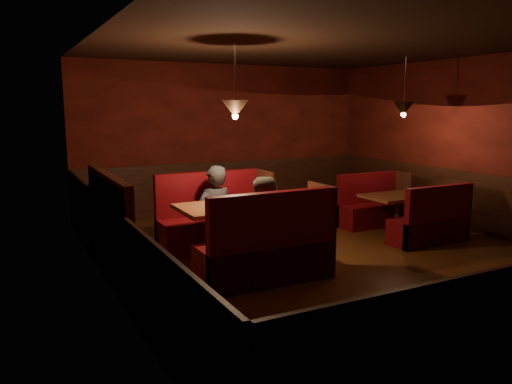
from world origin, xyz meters
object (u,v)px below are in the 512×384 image
main_bench_far (214,224)px  diner_b (268,212)px  second_bench_near (432,225)px  diner_a (215,197)px  second_table (399,205)px  main_table (237,218)px  main_bench_near (269,254)px  second_bench_far (372,209)px

main_bench_far → diner_b: size_ratio=1.04×
second_bench_near → diner_a: bearing=159.8°
diner_a → diner_b: diner_a is taller
second_table → diner_b: 3.00m
second_bench_near → diner_a: 3.35m
main_table → diner_a: (-0.04, 0.66, 0.18)m
diner_a → diner_b: bearing=88.7°
main_bench_far → diner_a: bearing=-107.2°
main_bench_near → second_bench_far: (3.05, 1.76, -0.07)m
second_bench_far → second_bench_near: (0.00, -1.39, 0.00)m
second_bench_far → diner_b: size_ratio=0.81×
diner_a → second_bench_far: bearing=174.2°
diner_a → diner_b: 1.25m
main_table → second_bench_far: bearing=16.5°
main_bench_far → diner_a: size_ratio=1.03×
second_table → diner_a: 3.13m
main_bench_near → second_bench_near: bearing=6.9°
diner_b → main_table: bearing=103.6°
second_bench_far → diner_a: (-3.11, -0.25, 0.51)m
main_table → second_bench_near: size_ratio=1.17×
main_table → second_table: main_table is taller
main_bench_near → diner_a: (-0.06, 1.51, 0.45)m
second_bench_near → diner_a: diner_a is taller
main_table → main_bench_far: 0.89m
second_bench_far → diner_a: bearing=-175.4°
main_bench_near → diner_a: diner_a is taller
second_bench_near → second_table: bearing=92.2°
main_bench_near → diner_b: size_ratio=1.04×
second_bench_near → diner_b: size_ratio=0.81×
main_table → diner_a: diner_a is taller
main_table → second_bench_near: 3.12m
main_bench_near → second_table: 3.21m
main_bench_far → second_bench_near: 3.33m
main_bench_far → diner_a: diner_a is taller
main_table → second_table: size_ratio=1.29×
main_bench_near → second_bench_near: size_ratio=1.28×
main_bench_far → second_table: size_ratio=1.42×
main_table → second_bench_far: 3.21m
main_bench_near → main_bench_far: bearing=90.0°
second_table → second_bench_far: second_bench_far is taller
main_table → main_bench_far: bearing=88.8°
main_bench_far → second_bench_far: main_bench_far is taller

